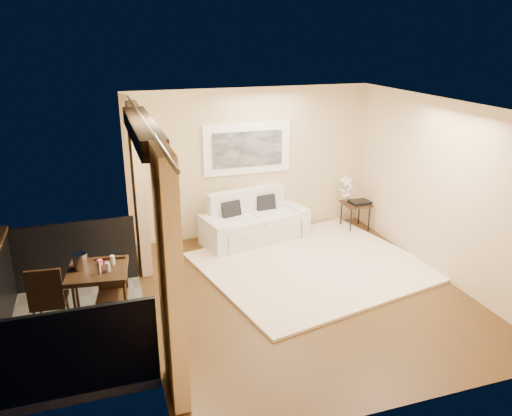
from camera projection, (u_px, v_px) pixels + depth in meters
floor at (303, 292)px, 7.32m from camera, size 5.00×5.00×0.00m
room_shell at (142, 130)px, 5.86m from camera, size 5.00×6.40×5.00m
balcony at (62, 319)px, 6.30m from camera, size 1.81×2.60×1.17m
curtains at (151, 223)px, 6.26m from camera, size 0.16×4.80×2.64m
artwork at (247, 149)px, 8.96m from camera, size 1.62×0.07×0.92m
rug at (314, 265)px, 8.10m from camera, size 3.91×3.57×0.04m
sofa at (253, 223)px, 9.05m from camera, size 2.01×1.18×0.91m
side_table at (356, 206)px, 9.52m from camera, size 0.50×0.50×0.53m
tray at (360, 202)px, 9.46m from camera, size 0.40×0.30×0.05m
orchid at (346, 189)px, 9.51m from camera, size 0.27×0.19×0.51m
bistro_table at (98, 275)px, 6.18m from camera, size 0.80×0.80×0.84m
balcony_chair_far at (47, 297)px, 6.09m from camera, size 0.45×0.45×0.95m
balcony_chair_near at (113, 286)px, 6.45m from camera, size 0.43×0.43×0.88m
ice_bucket at (80, 261)px, 6.14m from camera, size 0.18×0.18×0.20m
candle at (100, 262)px, 6.25m from camera, size 0.06×0.06×0.07m
vase at (99, 267)px, 6.00m from camera, size 0.04×0.04×0.18m
glass_a at (108, 267)px, 6.07m from camera, size 0.06×0.06×0.12m
glass_b at (112, 260)px, 6.25m from camera, size 0.06×0.06×0.12m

